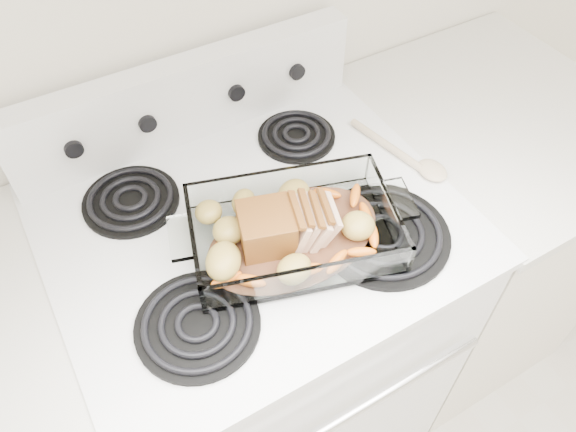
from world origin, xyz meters
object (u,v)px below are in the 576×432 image
electric_range (262,333)px  counter_right (460,235)px  pork_roast (281,230)px  baking_dish (293,233)px

electric_range → counter_right: 0.67m
electric_range → pork_roast: (0.01, -0.09, 0.51)m
baking_dish → counter_right: bearing=25.2°
counter_right → electric_range: bearing=179.9°
counter_right → pork_roast: bearing=-172.3°
counter_right → baking_dish: size_ratio=2.54×
electric_range → counter_right: bearing=-0.1°
counter_right → pork_roast: pork_roast is taller
counter_right → pork_roast: 0.84m
electric_range → baking_dish: (0.04, -0.09, 0.48)m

